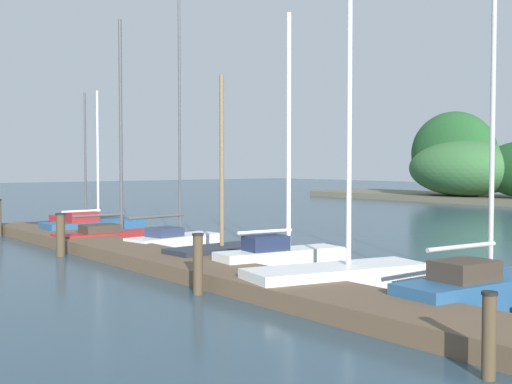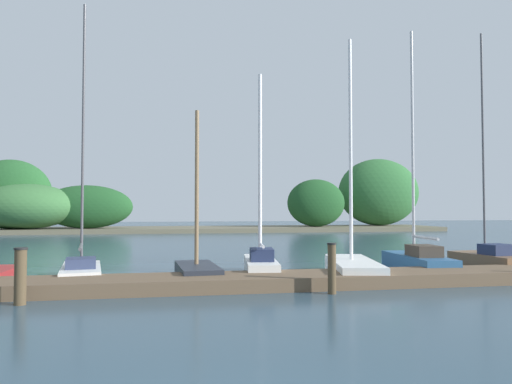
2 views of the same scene
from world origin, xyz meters
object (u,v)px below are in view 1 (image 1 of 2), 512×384
at_px(sailboat_0, 82,222).
at_px(sailboat_2, 117,232).
at_px(mooring_piling_1, 61,234).
at_px(mooring_piling_2, 198,264).
at_px(sailboat_1, 94,226).
at_px(sailboat_5, 283,253).
at_px(sailboat_3, 176,237).
at_px(sailboat_4, 220,251).
at_px(sailboat_6, 344,274).
at_px(mooring_piling_3, 489,335).
at_px(sailboat_7, 484,284).

relative_size(sailboat_0, sailboat_2, 0.75).
height_order(mooring_piling_1, mooring_piling_2, mooring_piling_2).
distance_m(sailboat_1, sailboat_5, 10.46).
distance_m(sailboat_3, mooring_piling_2, 7.35).
xyz_separation_m(sailboat_0, mooring_piling_2, (14.49, -3.69, 0.37)).
distance_m(sailboat_4, sailboat_6, 4.75).
bearing_deg(sailboat_6, sailboat_5, 88.47).
height_order(sailboat_0, mooring_piling_3, sailboat_0).
bearing_deg(sailboat_3, sailboat_7, -97.75).
relative_size(mooring_piling_1, mooring_piling_3, 1.14).
height_order(sailboat_1, mooring_piling_2, sailboat_1).
relative_size(sailboat_3, sailboat_6, 1.11).
xyz_separation_m(sailboat_4, sailboat_5, (2.00, 0.53, 0.11)).
xyz_separation_m(sailboat_1, sailboat_7, (15.88, 0.64, 0.07)).
bearing_deg(sailboat_2, mooring_piling_2, -104.53).
bearing_deg(sailboat_1, sailboat_3, -85.23).
bearing_deg(sailboat_2, sailboat_3, -68.60).
relative_size(sailboat_0, sailboat_4, 1.11).
distance_m(sailboat_6, mooring_piling_2, 3.07).
height_order(sailboat_7, mooring_piling_3, sailboat_7).
height_order(sailboat_4, sailboat_6, sailboat_6).
xyz_separation_m(sailboat_4, mooring_piling_2, (3.17, -2.74, 0.30)).
distance_m(sailboat_4, mooring_piling_1, 4.90).
height_order(sailboat_6, mooring_piling_3, sailboat_6).
distance_m(sailboat_2, sailboat_6, 10.48).
distance_m(sailboat_0, sailboat_7, 18.74).
distance_m(sailboat_6, mooring_piling_1, 9.16).
bearing_deg(sailboat_1, sailboat_6, -91.75).
height_order(sailboat_2, mooring_piling_3, sailboat_2).
height_order(sailboat_2, sailboat_5, sailboat_2).
bearing_deg(sailboat_5, mooring_piling_1, 126.15).
height_order(sailboat_5, mooring_piling_3, sailboat_5).
height_order(sailboat_0, sailboat_4, sailboat_0).
bearing_deg(sailboat_3, sailboat_6, -104.24).
relative_size(sailboat_6, sailboat_7, 0.90).
bearing_deg(mooring_piling_1, sailboat_6, 17.12).
bearing_deg(mooring_piling_2, sailboat_4, 139.15).
bearing_deg(sailboat_6, sailboat_7, -58.31).
height_order(sailboat_6, mooring_piling_2, sailboat_6).
bearing_deg(sailboat_2, mooring_piling_1, -145.09).
distance_m(sailboat_7, mooring_piling_3, 4.35).
distance_m(sailboat_7, mooring_piling_1, 12.00).
height_order(sailboat_0, mooring_piling_2, sailboat_0).
bearing_deg(sailboat_0, mooring_piling_3, -111.20).
bearing_deg(sailboat_3, sailboat_4, -109.86).
height_order(sailboat_5, mooring_piling_2, sailboat_5).
bearing_deg(sailboat_5, mooring_piling_3, -105.98).
height_order(mooring_piling_1, mooring_piling_3, mooring_piling_1).
xyz_separation_m(sailboat_5, mooring_piling_1, (-6.00, -3.35, 0.19)).
bearing_deg(sailboat_6, sailboat_3, 96.39).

